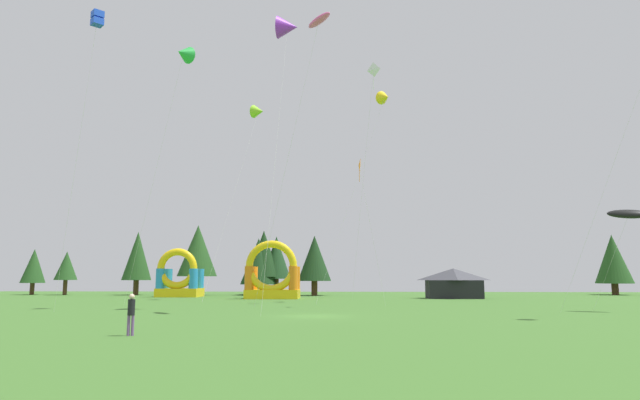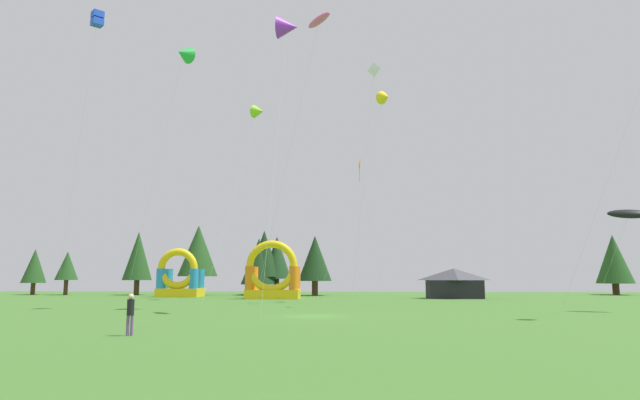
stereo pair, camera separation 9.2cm
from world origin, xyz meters
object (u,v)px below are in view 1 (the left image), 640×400
object	(u,v)px
kite_pink_parafoil	(319,21)
kite_orange_diamond	(359,167)
kite_blue_box	(97,19)
kite_white_diamond	(373,73)
inflatable_blue_arch	(272,279)
inflatable_orange_dome	(179,280)
kite_yellow_delta	(385,97)
festival_tent	(454,283)
person_midfield	(131,311)
kite_purple_delta	(287,27)
kite_lime_delta	(258,112)
kite_green_delta	(184,54)
kite_black_parafoil	(629,214)

from	to	relation	value
kite_pink_parafoil	kite_orange_diamond	distance (m)	13.31
kite_blue_box	kite_white_diamond	distance (m)	27.86
kite_white_diamond	inflatable_blue_arch	xyz separation A→B (m)	(-11.94, 11.16, -21.44)
kite_pink_parafoil	inflatable_orange_dome	bearing A→B (deg)	123.21
kite_yellow_delta	kite_orange_diamond	bearing A→B (deg)	-107.87
kite_yellow_delta	festival_tent	bearing A→B (deg)	49.48
person_midfield	kite_blue_box	bearing A→B (deg)	-69.67
kite_pink_parafoil	inflatable_blue_arch	world-z (taller)	kite_pink_parafoil
festival_tent	kite_purple_delta	bearing A→B (deg)	-128.27
kite_yellow_delta	person_midfield	xyz separation A→B (m)	(-14.00, -33.63, -21.09)
kite_purple_delta	kite_pink_parafoil	bearing A→B (deg)	-57.15
kite_pink_parafoil	kite_blue_box	bearing A→B (deg)	-166.78
kite_blue_box	kite_lime_delta	size ratio (longest dim) A/B	0.95
kite_green_delta	kite_white_diamond	size ratio (longest dim) A/B	0.94
kite_black_parafoil	kite_pink_parafoil	size ratio (longest dim) A/B	0.35
person_midfield	festival_tent	distance (m)	49.45
kite_white_diamond	inflatable_blue_arch	size ratio (longest dim) A/B	3.53
kite_black_parafoil	kite_orange_diamond	size ratio (longest dim) A/B	0.62
kite_purple_delta	person_midfield	bearing A→B (deg)	-102.51
kite_blue_box	festival_tent	distance (m)	48.53
kite_yellow_delta	kite_purple_delta	distance (m)	15.98
kite_blue_box	kite_purple_delta	size ratio (longest dim) A/B	0.86
kite_lime_delta	inflatable_orange_dome	bearing A→B (deg)	145.12
kite_green_delta	person_midfield	world-z (taller)	kite_green_delta
person_midfield	festival_tent	size ratio (longest dim) A/B	0.29
inflatable_blue_arch	kite_yellow_delta	bearing A→B (deg)	-30.82
kite_black_parafoil	inflatable_blue_arch	bearing A→B (deg)	143.91
kite_blue_box	kite_pink_parafoil	xyz separation A→B (m)	(16.18, 3.80, 1.35)
kite_orange_diamond	kite_white_diamond	distance (m)	13.19
kite_green_delta	kite_white_diamond	bearing A→B (deg)	29.45
kite_lime_delta	person_midfield	distance (m)	44.32
kite_blue_box	kite_green_delta	size ratio (longest dim) A/B	0.96
kite_pink_parafoil	kite_purple_delta	world-z (taller)	kite_purple_delta
kite_yellow_delta	inflatable_blue_arch	bearing A→B (deg)	149.18
kite_purple_delta	festival_tent	xyz separation A→B (m)	(18.13, 22.98, -22.73)
kite_lime_delta	festival_tent	size ratio (longest dim) A/B	3.62
kite_blue_box	kite_purple_delta	distance (m)	15.96
kite_white_diamond	kite_purple_delta	distance (m)	12.43
kite_orange_diamond	kite_purple_delta	bearing A→B (deg)	-153.94
kite_orange_diamond	inflatable_orange_dome	size ratio (longest dim) A/B	2.07
inflatable_orange_dome	festival_tent	world-z (taller)	inflatable_orange_dome
kite_purple_delta	inflatable_blue_arch	bearing A→B (deg)	100.89
kite_blue_box	kite_black_parafoil	size ratio (longest dim) A/B	2.71
kite_blue_box	kite_green_delta	world-z (taller)	kite_green_delta
kite_green_delta	kite_purple_delta	distance (m)	9.51
kite_green_delta	person_midfield	distance (m)	29.96
person_midfield	inflatable_orange_dome	size ratio (longest dim) A/B	0.30
kite_blue_box	kite_pink_parafoil	distance (m)	16.68
inflatable_orange_dome	kite_lime_delta	bearing A→B (deg)	-34.88
kite_yellow_delta	festival_tent	size ratio (longest dim) A/B	3.58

